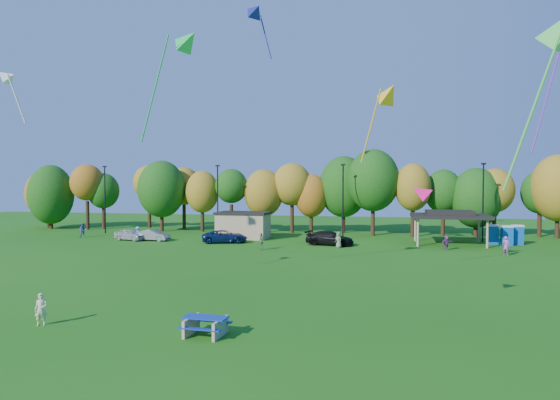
% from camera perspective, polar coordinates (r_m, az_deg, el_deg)
% --- Properties ---
extents(ground, '(160.00, 160.00, 0.00)m').
position_cam_1_polar(ground, '(22.98, -7.15, -15.42)').
color(ground, '#19600F').
rests_on(ground, ground).
extents(tree_line, '(93.57, 10.55, 11.15)m').
position_cam_1_polar(tree_line, '(66.72, 5.03, 1.20)').
color(tree_line, black).
rests_on(tree_line, ground).
extents(lamp_posts, '(64.50, 0.25, 9.09)m').
position_cam_1_polar(lamp_posts, '(60.94, 7.21, 0.16)').
color(lamp_posts, black).
rests_on(lamp_posts, ground).
extents(utility_building, '(6.30, 4.30, 3.25)m').
position_cam_1_polar(utility_building, '(61.40, -4.21, -2.86)').
color(utility_building, tan).
rests_on(utility_building, ground).
extents(pavilion, '(8.20, 6.20, 3.77)m').
position_cam_1_polar(pavilion, '(58.18, 18.80, -1.67)').
color(pavilion, tan).
rests_on(pavilion, ground).
extents(porta_potties, '(3.75, 2.17, 2.18)m').
position_cam_1_polar(porta_potties, '(60.42, 24.37, -3.64)').
color(porta_potties, '#0D4FAC').
rests_on(porta_potties, ground).
extents(picnic_table, '(2.08, 1.76, 0.86)m').
position_cam_1_polar(picnic_table, '(23.31, -8.50, -13.90)').
color(picnic_table, tan).
rests_on(picnic_table, ground).
extents(kite_flyer, '(0.67, 0.58, 1.55)m').
position_cam_1_polar(kite_flyer, '(27.07, -25.64, -11.21)').
color(kite_flyer, beige).
rests_on(kite_flyer, ground).
extents(car_a, '(4.34, 2.59, 1.38)m').
position_cam_1_polar(car_a, '(61.77, -16.76, -3.80)').
color(car_a, silver).
rests_on(car_a, ground).
extents(car_b, '(4.02, 1.68, 1.29)m').
position_cam_1_polar(car_b, '(60.66, -14.28, -3.93)').
color(car_b, gray).
rests_on(car_b, ground).
extents(car_c, '(5.60, 3.73, 1.43)m').
position_cam_1_polar(car_c, '(57.15, -6.32, -4.17)').
color(car_c, navy).
rests_on(car_c, ground).
extents(car_d, '(5.57, 3.05, 1.53)m').
position_cam_1_polar(car_d, '(54.93, 5.69, -4.36)').
color(car_d, black).
rests_on(car_d, ground).
extents(far_person_0, '(1.19, 1.13, 1.62)m').
position_cam_1_polar(far_person_0, '(61.77, -15.94, -3.68)').
color(far_person_0, '#57A0C1').
rests_on(far_person_0, ground).
extents(far_person_1, '(1.39, 1.27, 1.54)m').
position_cam_1_polar(far_person_1, '(53.49, 18.48, -4.63)').
color(far_person_1, '#8B3B8E').
rests_on(far_person_1, ground).
extents(far_person_2, '(0.97, 0.95, 1.69)m').
position_cam_1_polar(far_person_2, '(52.76, 6.68, -4.55)').
color(far_person_2, '#6C875C').
rests_on(far_person_2, ground).
extents(far_person_3, '(0.80, 0.74, 1.83)m').
position_cam_1_polar(far_person_3, '(51.63, 24.40, -4.78)').
color(far_person_3, '#BE59AE').
rests_on(far_person_3, ground).
extents(far_person_4, '(0.81, 1.10, 1.73)m').
position_cam_1_polar(far_person_4, '(50.82, -2.16, -4.77)').
color(far_person_4, '#648F57').
rests_on(far_person_4, ground).
extents(far_person_5, '(1.04, 0.92, 1.81)m').
position_cam_1_polar(far_person_5, '(66.91, -21.62, -3.23)').
color(far_person_5, '#455C99').
rests_on(far_person_5, ground).
extents(kite_1, '(2.77, 2.33, 4.66)m').
position_cam_1_polar(kite_1, '(42.08, -3.25, 20.66)').
color(kite_1, navy).
extents(kite_10, '(2.12, 1.06, 3.39)m').
position_cam_1_polar(kite_10, '(33.83, -28.95, 12.18)').
color(kite_10, silver).
extents(kite_12, '(1.44, 1.23, 1.27)m').
position_cam_1_polar(kite_12, '(26.25, 15.72, 0.82)').
color(kite_12, '#ED0D69').
extents(kite_13, '(4.44, 2.14, 7.52)m').
position_cam_1_polar(kite_13, '(33.92, -10.57, 17.41)').
color(kite_13, '#1AC74E').
extents(kite_14, '(3.13, 2.92, 5.66)m').
position_cam_1_polar(kite_14, '(34.94, 12.28, 11.74)').
color(kite_14, yellow).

